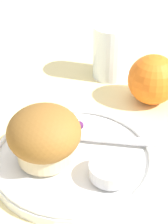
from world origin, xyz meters
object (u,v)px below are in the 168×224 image
Objects in this scene: muffin at (44,136)px; juice_glass at (112,52)px; orange_fruit at (153,80)px; butter_knife at (98,138)px.

juice_glass is at bearing 100.42° from muffin.
butter_knife is at bearing -94.30° from orange_fruit.
orange_fruit is 0.11m from juice_glass.
butter_knife is 1.82× the size of orange_fruit.
muffin reaches higher than orange_fruit.
orange_fruit is (0.05, 0.24, -0.01)m from muffin.
orange_fruit is at bearing -23.24° from juice_glass.
muffin is at bearing -142.74° from butter_knife.
butter_knife is 1.54× the size of juice_glass.
orange_fruit is 0.85× the size of juice_glass.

